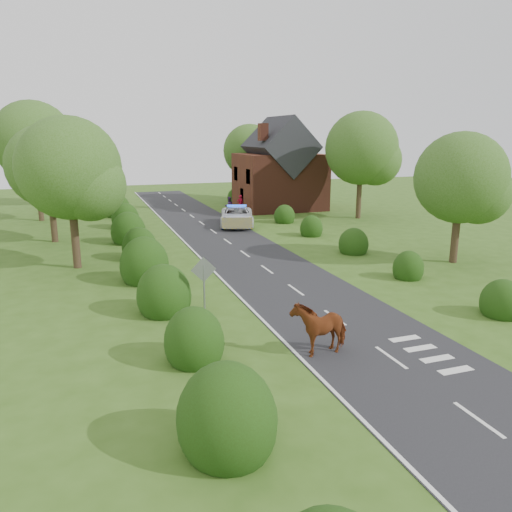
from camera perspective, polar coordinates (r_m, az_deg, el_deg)
name	(u,v)px	position (r m, az deg, el deg)	size (l,w,h in m)	color
ground	(335,318)	(20.91, 9.00, -7.02)	(120.00, 120.00, 0.00)	#365919
road	(232,244)	(34.31, -2.81, 1.34)	(6.00, 70.00, 0.02)	black
road_markings	(217,252)	(31.95, -4.51, 0.41)	(4.96, 70.00, 0.01)	white
hedgerow_left	(140,251)	(29.75, -13.11, 0.53)	(2.75, 50.41, 3.00)	#1F390E
hedgerow_right	(344,241)	(33.29, 10.03, 1.71)	(2.10, 45.78, 2.10)	#1F390E
tree_left_a	(74,173)	(29.11, -20.05, 8.94)	(5.74, 5.60, 8.38)	#332316
tree_left_b	(52,169)	(37.15, -22.27, 9.14)	(5.74, 5.60, 8.07)	#332316
tree_left_c	(38,145)	(47.13, -23.68, 11.58)	(6.97, 6.80, 10.22)	#332316
tree_left_d	(71,152)	(57.06, -20.39, 11.13)	(6.15, 6.00, 8.89)	#332316
tree_right_a	(465,182)	(31.05, 22.82, 7.84)	(5.33, 5.20, 7.56)	#332316
tree_right_b	(365,151)	(45.67, 12.35, 11.61)	(6.56, 6.40, 9.40)	#332316
tree_right_c	(252,153)	(58.14, -0.43, 11.70)	(6.15, 6.00, 8.58)	#332316
road_sign	(204,278)	(20.48, -5.99, -2.49)	(1.06, 0.08, 2.53)	gray
house	(279,171)	(50.94, 2.70, 9.66)	(8.00, 7.40, 9.17)	#5E2B1D
cow	(320,330)	(17.54, 7.27, -8.39)	(1.15, 2.17, 1.54)	#592815
police_van	(237,216)	(41.36, -2.21, 4.57)	(4.16, 6.25, 1.74)	silver
pedestrian_red	(240,204)	(47.89, -1.82, 5.94)	(0.65, 0.43, 1.79)	maroon
pedestrian_purple	(229,206)	(46.78, -3.10, 5.72)	(0.85, 0.66, 1.75)	#411F53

